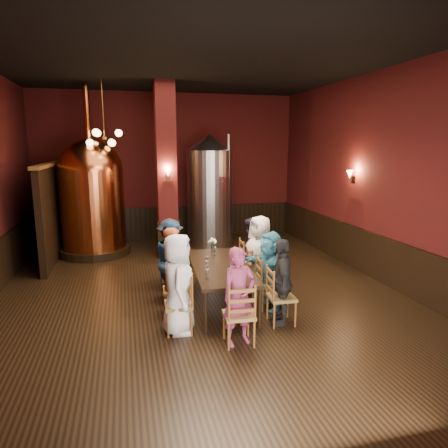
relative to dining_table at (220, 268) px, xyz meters
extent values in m
plane|color=black|center=(-0.27, 0.79, -0.69)|extent=(10.00, 10.00, 0.00)
plane|color=black|center=(-0.27, 0.79, 3.81)|extent=(10.00, 10.00, 0.00)
cube|color=#490F11|center=(-0.27, 5.79, 1.56)|extent=(8.00, 0.02, 4.50)
cube|color=#490F11|center=(-0.27, -4.21, 1.56)|extent=(8.00, 0.02, 4.50)
cube|color=#490F11|center=(3.73, 0.79, 1.56)|extent=(0.02, 10.00, 4.50)
cube|color=black|center=(3.69, 0.79, -0.19)|extent=(0.08, 9.90, 1.00)
cube|color=black|center=(-0.27, 5.75, -0.19)|extent=(7.90, 0.08, 1.00)
cube|color=#490F11|center=(-0.57, 3.59, 1.56)|extent=(0.58, 0.58, 4.50)
cube|color=black|center=(-3.47, 3.99, 0.51)|extent=(0.22, 3.50, 2.40)
cube|color=black|center=(0.00, 0.00, 0.03)|extent=(1.13, 2.45, 0.06)
cylinder|color=black|center=(-0.50, -1.11, -0.34)|extent=(0.07, 0.07, 0.69)
cylinder|color=black|center=(0.38, -1.16, -0.34)|extent=(0.07, 0.07, 0.69)
cylinder|color=black|center=(-0.38, 1.16, -0.34)|extent=(0.07, 0.07, 0.69)
cylinder|color=black|center=(0.50, 1.11, -0.34)|extent=(0.07, 0.07, 0.69)
imported|color=white|center=(-0.90, -0.95, 0.11)|extent=(0.59, 0.83, 1.59)
imported|color=#933D19|center=(-0.87, -0.28, 0.09)|extent=(0.55, 0.66, 1.56)
imported|color=navy|center=(-0.83, 0.38, 0.09)|extent=(0.51, 0.81, 1.55)
imported|color=black|center=(-0.79, 1.05, 0.05)|extent=(0.61, 0.98, 1.47)
imported|color=black|center=(0.79, -1.05, 0.04)|extent=(0.60, 0.91, 1.45)
imported|color=teal|center=(0.83, -0.38, 0.03)|extent=(0.61, 1.37, 1.43)
imported|color=white|center=(0.87, 0.28, 0.11)|extent=(0.68, 0.88, 1.59)
imported|color=black|center=(0.90, 0.95, 0.03)|extent=(0.59, 0.78, 1.43)
imported|color=#8C2E53|center=(-0.08, -1.55, 0.05)|extent=(0.61, 0.48, 1.48)
cylinder|color=black|center=(-2.49, 4.24, -0.58)|extent=(1.86, 1.86, 0.21)
cylinder|color=#D06330|center=(-2.49, 4.24, 0.55)|extent=(1.97, 1.97, 2.07)
sphere|color=#D06330|center=(-2.49, 4.24, 1.59)|extent=(1.65, 1.65, 1.65)
cylinder|color=#D06330|center=(-2.49, 4.24, 3.03)|extent=(0.17, 0.17, 1.34)
cylinder|color=#B2B2B7|center=(0.77, 4.49, 0.70)|extent=(1.59, 1.59, 2.78)
cone|color=#B2B2B7|center=(0.77, 4.49, 2.31)|extent=(1.33, 1.33, 0.44)
cylinder|color=#B2B2B7|center=(1.22, 4.04, 0.98)|extent=(0.09, 0.09, 3.11)
cylinder|color=white|center=(0.08, 0.94, 0.14)|extent=(0.09, 0.09, 0.16)
camera|label=1|loc=(-1.64, -6.86, 2.23)|focal=32.00mm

